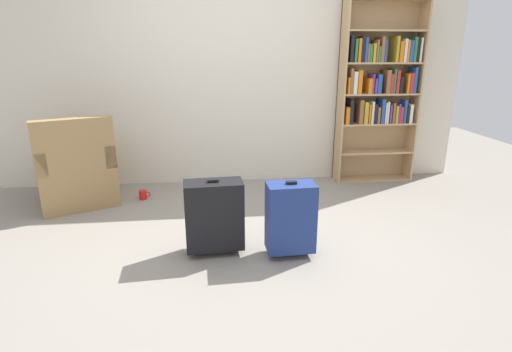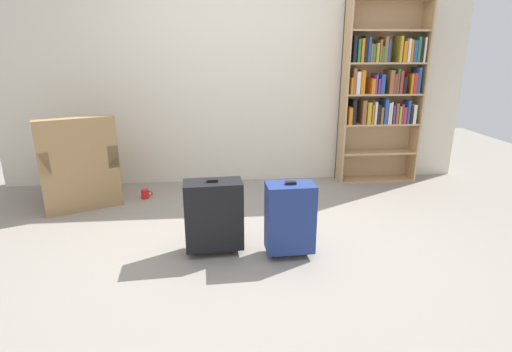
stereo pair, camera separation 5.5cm
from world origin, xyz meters
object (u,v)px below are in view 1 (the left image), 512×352
Objects in this scene: mug at (143,195)px; suitcase_black at (214,215)px; bookshelf at (378,89)px; armchair at (76,173)px; suitcase_navy_blue at (290,217)px.

mug is 1.47m from suitcase_black.
bookshelf is 3.38m from armchair.
armchair reaches higher than suitcase_navy_blue.
suitcase_black is (-1.90, -1.65, -0.76)m from bookshelf.
armchair is 2.34m from suitcase_navy_blue.
mug is (-2.63, -0.40, -1.03)m from bookshelf.
suitcase_black reaches higher than mug.
suitcase_black is (0.73, -1.24, 0.26)m from mug.
mug is at bearing 133.88° from suitcase_navy_blue.
suitcase_black is at bearing -41.61° from armchair.
bookshelf is at bearing 7.52° from armchair.
bookshelf is 2.19× the size of armchair.
suitcase_black is at bearing -139.10° from bookshelf.
suitcase_black is (-0.56, 0.10, 0.00)m from suitcase_navy_blue.
suitcase_navy_blue is at bearing -127.39° from bookshelf.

